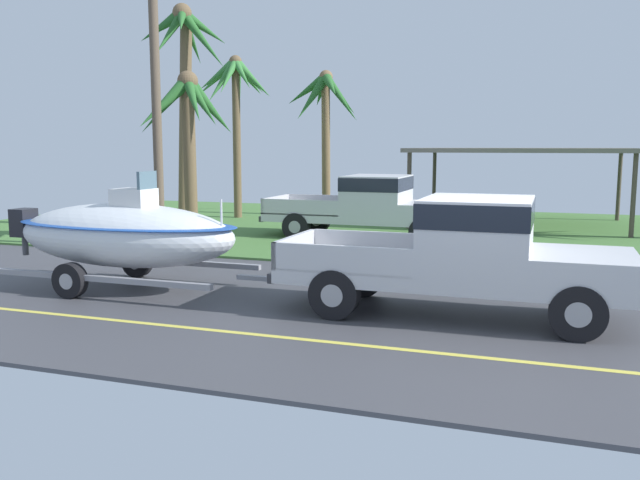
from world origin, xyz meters
The scene contains 10 objects.
ground centered at (0.00, 8.38, -0.01)m, with size 36.00×22.00×0.11m.
pickup_truck_towing centered at (-0.21, 0.29, 1.06)m, with size 5.72×1.98×1.92m.
boat_on_trailer centered at (-6.77, 0.29, 1.05)m, with size 5.86×2.29×2.26m.
parked_pickup_background centered at (-3.95, 8.48, 1.04)m, with size 5.90×2.17×1.87m.
carport_awning centered at (-0.17, 13.38, 2.53)m, with size 7.14×5.29×2.65m.
palm_tree_near_left centered at (-10.22, 8.53, 5.30)m, with size 2.99×3.31×7.11m.
palm_tree_mid centered at (-7.43, 13.98, 4.26)m, with size 3.12×3.27×5.55m.
palm_tree_far_left centered at (-10.28, 12.24, 4.80)m, with size 3.42×3.79×6.00m.
palm_tree_far_right centered at (-8.84, 6.34, 3.51)m, with size 2.83×3.11×4.80m.
utility_pole centered at (-8.79, 4.67, 3.86)m, with size 0.24×1.80×7.43m.
Camera 1 is at (0.94, -10.38, 2.73)m, focal length 37.47 mm.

